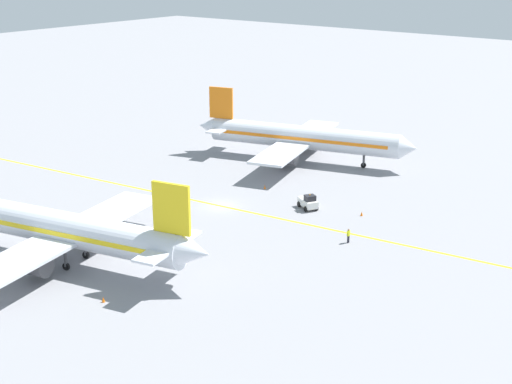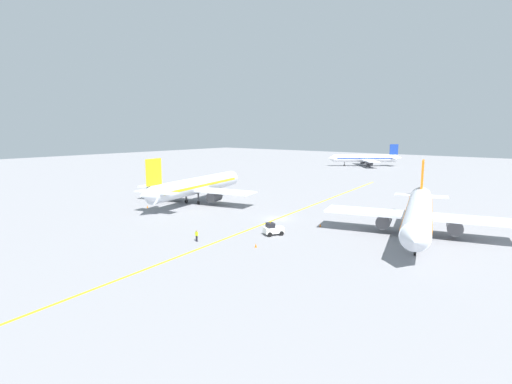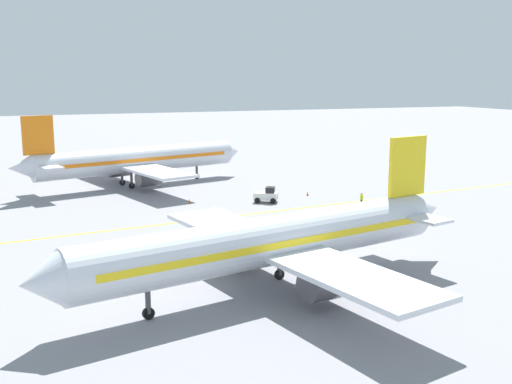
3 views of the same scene
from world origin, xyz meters
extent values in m
plane|color=gray|center=(0.00, 0.00, 0.00)|extent=(400.00, 400.00, 0.00)
cube|color=yellow|center=(0.00, 0.00, 0.00)|extent=(14.02, 119.27, 0.01)
cylinder|color=silver|center=(-23.31, 2.21, 3.80)|extent=(9.95, 30.07, 3.60)
cone|color=silver|center=(-19.77, -13.91, 4.10)|extent=(3.63, 3.59, 3.06)
cube|color=yellow|center=(-23.31, 2.21, 3.95)|extent=(9.35, 27.15, 0.50)
cube|color=silver|center=(-23.10, 1.23, 3.08)|extent=(28.46, 11.08, 0.36)
cylinder|color=#4C4C51|center=(-27.98, 0.16, 1.83)|extent=(2.84, 3.60, 2.20)
cylinder|color=#4C4C51|center=(-18.22, 2.30, 1.83)|extent=(2.84, 3.60, 2.20)
cube|color=yellow|center=(-20.31, -11.47, 8.10)|extent=(1.21, 3.98, 5.00)
cube|color=silver|center=(-20.42, -10.98, 4.20)|extent=(9.31, 4.27, 0.24)
cylinder|color=#4C4C51|center=(-24.45, -0.09, 1.40)|extent=(0.36, 0.36, 2.00)
cylinder|color=black|center=(-24.45, -0.09, 0.40)|extent=(0.45, 0.84, 0.80)
cylinder|color=#4C4C51|center=(-21.32, 0.60, 1.40)|extent=(0.36, 0.36, 2.00)
cylinder|color=black|center=(-21.32, 0.60, 0.40)|extent=(0.45, 0.84, 0.80)
cylinder|color=silver|center=(23.62, 3.24, 3.80)|extent=(11.43, 29.88, 3.60)
cone|color=silver|center=(27.92, -12.38, 3.80)|extent=(3.93, 3.22, 3.42)
cone|color=silver|center=(19.24, 19.15, 4.10)|extent=(3.75, 3.70, 3.06)
cube|color=orange|center=(23.62, 3.24, 3.95)|extent=(10.67, 27.00, 0.50)
cube|color=silver|center=(23.36, 4.20, 3.08)|extent=(28.38, 12.44, 0.36)
cylinder|color=#4C4C51|center=(28.18, 5.53, 1.83)|extent=(2.97, 3.67, 2.20)
cylinder|color=#4C4C51|center=(18.54, 2.87, 1.83)|extent=(2.97, 3.67, 2.20)
cube|color=orange|center=(19.91, 16.73, 8.10)|extent=(1.41, 3.95, 5.00)
cube|color=silver|center=(20.04, 16.25, 4.20)|extent=(9.31, 4.70, 0.24)
cylinder|color=#4C4C51|center=(26.17, -6.02, 1.40)|extent=(0.36, 0.36, 2.00)
cylinder|color=black|center=(26.17, -6.02, 0.40)|extent=(0.48, 0.85, 0.80)
cylinder|color=#4C4C51|center=(24.64, 5.59, 1.40)|extent=(0.36, 0.36, 2.00)
cylinder|color=black|center=(24.64, 5.59, 0.40)|extent=(0.48, 0.85, 0.80)
cylinder|color=#4C4C51|center=(21.55, 4.74, 1.40)|extent=(0.36, 0.36, 2.00)
cylinder|color=black|center=(21.55, 4.74, 0.40)|extent=(0.48, 0.85, 0.80)
cube|color=white|center=(6.10, -9.39, 0.80)|extent=(2.78, 3.35, 0.90)
cube|color=black|center=(5.83, -9.87, 1.60)|extent=(1.65, 1.58, 0.70)
sphere|color=orange|center=(5.83, -9.87, 2.03)|extent=(0.16, 0.16, 0.16)
cylinder|color=black|center=(6.28, -10.61, 0.35)|extent=(0.56, 0.73, 0.70)
cylinder|color=black|center=(4.97, -9.88, 0.35)|extent=(0.56, 0.73, 0.70)
cylinder|color=black|center=(7.24, -8.91, 0.35)|extent=(0.56, 0.73, 0.70)
cylinder|color=black|center=(5.93, -8.18, 0.35)|extent=(0.56, 0.73, 0.70)
cylinder|color=#23232D|center=(-0.51, -19.26, 0.42)|extent=(0.16, 0.16, 0.85)
cylinder|color=#23232D|center=(-0.31, -19.26, 0.42)|extent=(0.16, 0.16, 0.85)
cube|color=#CCD819|center=(-0.41, -19.26, 1.15)|extent=(0.36, 0.23, 0.60)
cylinder|color=#CCD819|center=(-0.65, -19.25, 1.15)|extent=(0.10, 0.10, 0.55)
cylinder|color=#CCD819|center=(-0.17, -19.26, 1.15)|extent=(0.10, 0.10, 0.55)
sphere|color=#9E7051|center=(-0.41, -19.26, 1.57)|extent=(0.22, 0.22, 0.22)
cone|color=orange|center=(-26.81, -8.56, 0.28)|extent=(0.32, 0.32, 0.55)
cone|color=orange|center=(8.03, -16.13, 0.28)|extent=(0.32, 0.32, 0.55)
cone|color=orange|center=(9.04, -0.31, 0.28)|extent=(0.32, 0.32, 0.55)
camera|label=1|loc=(-65.16, -56.49, 31.19)|focal=50.00mm
camera|label=2|loc=(41.24, -57.27, 16.06)|focal=28.00mm
camera|label=3|loc=(-62.00, 18.25, 15.46)|focal=42.00mm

